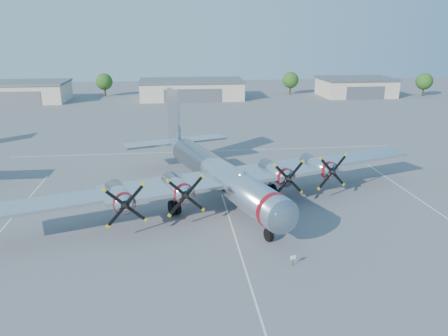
{
  "coord_description": "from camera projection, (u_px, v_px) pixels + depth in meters",
  "views": [
    {
      "loc": [
        -5.26,
        -41.68,
        18.12
      ],
      "look_at": [
        0.26,
        5.67,
        3.2
      ],
      "focal_mm": 35.0,
      "sensor_mm": 36.0,
      "label": 1
    }
  ],
  "objects": [
    {
      "name": "ground",
      "position": [
        228.0,
        213.0,
        45.5
      ],
      "size": [
        260.0,
        260.0,
        0.0
      ],
      "primitive_type": "plane",
      "color": "#5F5F61",
      "rests_on": "ground"
    },
    {
      "name": "parking_lines",
      "position": [
        230.0,
        220.0,
        43.84
      ],
      "size": [
        60.0,
        50.08,
        0.01
      ],
      "color": "silver",
      "rests_on": "ground"
    },
    {
      "name": "hangar_west",
      "position": [
        24.0,
        92.0,
        117.42
      ],
      "size": [
        22.6,
        14.6,
        5.4
      ],
      "color": "beige",
      "rests_on": "ground"
    },
    {
      "name": "hangar_center",
      "position": [
        192.0,
        89.0,
        122.39
      ],
      "size": [
        28.6,
        14.6,
        5.4
      ],
      "color": "beige",
      "rests_on": "ground"
    },
    {
      "name": "hangar_east",
      "position": [
        356.0,
        87.0,
        127.69
      ],
      "size": [
        20.6,
        14.6,
        5.4
      ],
      "color": "beige",
      "rests_on": "ground"
    },
    {
      "name": "tree_west",
      "position": [
        104.0,
        82.0,
        126.79
      ],
      "size": [
        4.8,
        4.8,
        6.64
      ],
      "color": "#382619",
      "rests_on": "ground"
    },
    {
      "name": "tree_east",
      "position": [
        291.0,
        80.0,
        130.98
      ],
      "size": [
        4.8,
        4.8,
        6.64
      ],
      "color": "#382619",
      "rests_on": "ground"
    },
    {
      "name": "tree_far_east",
      "position": [
        424.0,
        81.0,
        127.59
      ],
      "size": [
        4.8,
        4.8,
        6.64
      ],
      "color": "#382619",
      "rests_on": "ground"
    },
    {
      "name": "main_bomber_b29",
      "position": [
        217.0,
        199.0,
        49.42
      ],
      "size": [
        56.74,
        47.02,
        10.77
      ],
      "primitive_type": null,
      "rotation": [
        0.0,
        0.0,
        0.32
      ],
      "color": "silver",
      "rests_on": "ground"
    },
    {
      "name": "info_placard",
      "position": [
        293.0,
        259.0,
        35.16
      ],
      "size": [
        0.48,
        0.13,
        0.91
      ],
      "rotation": [
        0.0,
        0.0,
        0.19
      ],
      "color": "black",
      "rests_on": "ground"
    }
  ]
}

